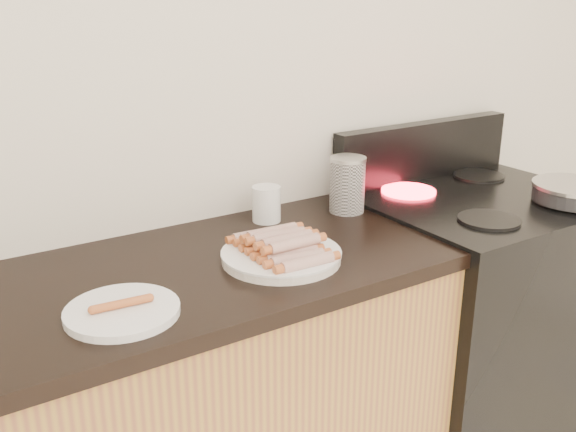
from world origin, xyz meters
TOP-DOWN VIEW (x-y plane):
  - wall_back at (0.00, 2.00)m, footprint 4.00×0.04m
  - stove at (0.78, 1.68)m, footprint 0.76×0.65m
  - stove_panel at (0.78, 1.96)m, footprint 0.76×0.06m
  - burner_near_left at (0.61, 1.51)m, footprint 0.18×0.18m
  - burner_near_right at (0.95, 1.51)m, footprint 0.18×0.18m
  - burner_far_left at (0.61, 1.84)m, footprint 0.18×0.18m
  - burner_far_right at (0.95, 1.84)m, footprint 0.18×0.18m
  - main_plate at (-0.04, 1.61)m, footprint 0.32×0.32m
  - side_plate at (-0.47, 1.55)m, footprint 0.26×0.26m
  - hotdog_pile at (-0.04, 1.61)m, footprint 0.14×0.27m
  - plain_sausages at (-0.47, 1.55)m, footprint 0.12×0.03m
  - canister at (0.34, 1.83)m, footprint 0.11×0.11m
  - mug at (0.08, 1.89)m, footprint 0.09×0.09m

SIDE VIEW (x-z plane):
  - stove at x=0.78m, z-range 0.00..0.91m
  - side_plate at x=-0.47m, z-range 0.90..0.92m
  - main_plate at x=-0.04m, z-range 0.90..0.92m
  - burner_near_left at x=0.61m, z-range 0.91..0.92m
  - burner_near_right at x=0.95m, z-range 0.91..0.92m
  - burner_far_left at x=0.61m, z-range 0.91..0.92m
  - burner_far_right at x=0.95m, z-range 0.91..0.92m
  - plain_sausages at x=-0.47m, z-range 0.92..0.94m
  - hotdog_pile at x=-0.04m, z-range 0.92..0.97m
  - mug at x=0.08m, z-range 0.90..1.01m
  - canister at x=0.34m, z-range 0.90..1.07m
  - stove_panel at x=0.78m, z-range 0.91..1.11m
  - wall_back at x=0.00m, z-range 0.00..2.60m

